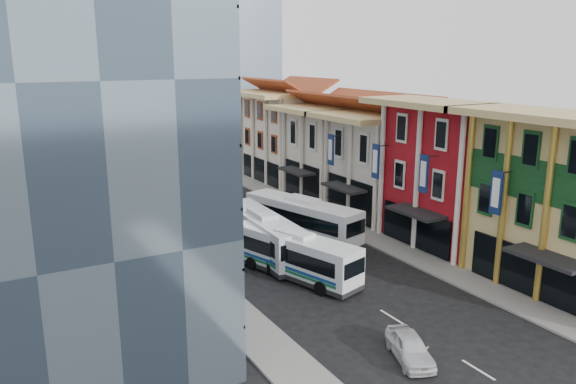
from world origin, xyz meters
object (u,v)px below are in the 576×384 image
bus_left_far (263,233)px  sedan_left (410,347)px  office_tower (54,72)px  bus_right (302,218)px  bus_left_near (294,254)px

bus_left_far → sedan_left: bus_left_far is taller
office_tower → sedan_left: 25.57m
bus_right → sedan_left: size_ratio=2.82×
office_tower → bus_left_far: bearing=10.9°
bus_left_near → sedan_left: bearing=-109.1°
sedan_left → bus_left_far: bearing=109.1°
sedan_left → bus_right: bearing=95.6°
office_tower → bus_right: size_ratio=2.51×
bus_left_far → bus_left_near: bearing=-87.1°
office_tower → sedan_left: bearing=-46.6°
office_tower → sedan_left: office_tower is taller
office_tower → sedan_left: (14.56, -15.42, -14.28)m
bus_left_near → sedan_left: size_ratio=2.60×
bus_right → sedan_left: (-5.41, -20.38, -1.20)m
bus_left_near → bus_right: bearing=38.2°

